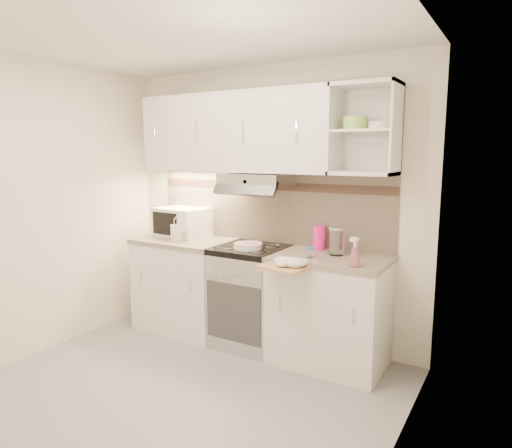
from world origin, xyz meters
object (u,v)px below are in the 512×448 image
at_px(electric_range, 251,296).
at_px(glass_jar, 337,241).
at_px(microwave, 182,222).
at_px(watering_can, 178,232).
at_px(plate_stack, 248,246).
at_px(pink_pitcher, 319,238).
at_px(cutting_board, 285,267).
at_px(spray_bottle, 355,254).

xyz_separation_m(electric_range, glass_jar, (0.77, 0.07, 0.57)).
bearing_deg(microwave, watering_can, -53.78).
xyz_separation_m(plate_stack, pink_pitcher, (0.55, 0.28, 0.08)).
bearing_deg(glass_jar, watering_can, -173.96).
relative_size(electric_range, cutting_board, 2.59).
bearing_deg(glass_jar, plate_stack, -168.95).
bearing_deg(cutting_board, spray_bottle, 24.35).
xyz_separation_m(electric_range, spray_bottle, (1.02, -0.22, 0.54)).
bearing_deg(watering_can, cutting_board, 3.41).
height_order(spray_bottle, cutting_board, spray_bottle).
relative_size(pink_pitcher, cutting_board, 0.60).
bearing_deg(cutting_board, watering_can, 175.27).
relative_size(plate_stack, spray_bottle, 1.06).
height_order(electric_range, pink_pitcher, pink_pitcher).
relative_size(plate_stack, pink_pitcher, 1.20).
bearing_deg(electric_range, cutting_board, -34.82).
xyz_separation_m(microwave, cutting_board, (1.41, -0.48, -0.17)).
height_order(plate_stack, cutting_board, plate_stack).
distance_m(pink_pitcher, spray_bottle, 0.62).
distance_m(electric_range, plate_stack, 0.48).
relative_size(glass_jar, cutting_board, 0.67).
distance_m(microwave, glass_jar, 1.65).
height_order(plate_stack, pink_pitcher, pink_pitcher).
bearing_deg(glass_jar, cutting_board, -118.43).
height_order(microwave, plate_stack, microwave).
xyz_separation_m(electric_range, watering_can, (-0.75, -0.09, 0.53)).
distance_m(plate_stack, pink_pitcher, 0.62).
bearing_deg(cutting_board, pink_pitcher, 94.29).
bearing_deg(glass_jar, spray_bottle, -49.16).
distance_m(watering_can, glass_jar, 1.53).
height_order(microwave, glass_jar, microwave).
relative_size(microwave, spray_bottle, 2.24).
bearing_deg(pink_pitcher, microwave, -166.06).
bearing_deg(spray_bottle, cutting_board, -149.61).
xyz_separation_m(electric_range, pink_pitcher, (0.56, 0.20, 0.55)).
bearing_deg(plate_stack, microwave, 167.88).
height_order(watering_can, plate_stack, watering_can).
distance_m(electric_range, spray_bottle, 1.17).
xyz_separation_m(plate_stack, spray_bottle, (1.01, -0.14, 0.07)).
bearing_deg(glass_jar, pink_pitcher, 148.07).
relative_size(electric_range, watering_can, 3.37).
bearing_deg(microwave, cutting_board, -14.28).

